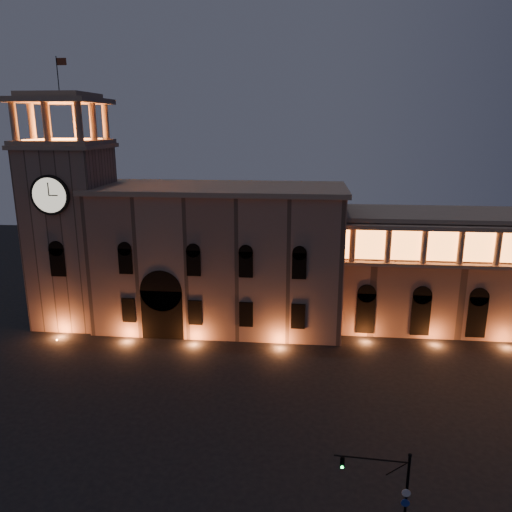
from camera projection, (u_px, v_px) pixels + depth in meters
name	position (u px, v px, depth m)	size (l,w,h in m)	color
ground	(202.00, 418.00, 43.45)	(160.00, 160.00, 0.00)	black
government_building	(219.00, 256.00, 62.50)	(30.80, 12.80, 17.60)	#8F6F5E
clock_tower	(72.00, 226.00, 62.38)	(9.80, 9.80, 32.40)	#8F6F5E
colonnade_wing	(495.00, 270.00, 61.55)	(40.60, 11.50, 14.50)	#8A6958
traffic_light	(393.00, 495.00, 29.83)	(4.61, 0.61, 6.33)	black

